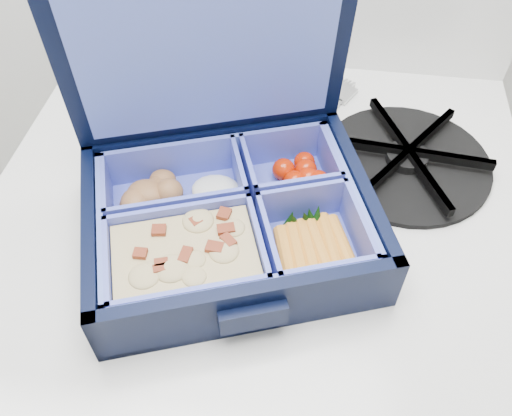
% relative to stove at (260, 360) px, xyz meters
% --- Properties ---
extents(stove, '(0.56, 0.56, 0.84)m').
position_rel_stove_xyz_m(stove, '(0.00, 0.00, 0.00)').
color(stove, silver).
rests_on(stove, floor).
extents(bento_box, '(0.31, 0.28, 0.06)m').
position_rel_stove_xyz_m(bento_box, '(-0.02, -0.08, 0.45)').
color(bento_box, black).
rests_on(bento_box, stove).
extents(burner_grate, '(0.20, 0.20, 0.03)m').
position_rel_stove_xyz_m(burner_grate, '(0.15, 0.05, 0.43)').
color(burner_grate, black).
rests_on(burner_grate, stove).
extents(burner_grate_rear, '(0.16, 0.16, 0.02)m').
position_rel_stove_xyz_m(burner_grate_rear, '(-0.16, 0.16, 0.43)').
color(burner_grate_rear, black).
rests_on(burner_grate_rear, stove).
extents(fork, '(0.12, 0.19, 0.01)m').
position_rel_stove_xyz_m(fork, '(0.04, 0.08, 0.42)').
color(fork, '#BEBEBE').
rests_on(fork, stove).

